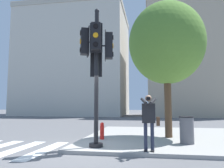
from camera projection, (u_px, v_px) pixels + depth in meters
name	position (u px, v px, depth m)	size (l,w,h in m)	color
ground_plane	(79.00, 151.00, 7.08)	(160.00, 160.00, 0.00)	#5B5B5E
sidewalk_corner	(177.00, 137.00, 9.93)	(8.00, 8.00, 0.12)	#9E9B96
traffic_signal_pole	(96.00, 59.00, 7.49)	(1.15, 1.17, 4.76)	black
person_photographer	(149.00, 117.00, 6.64)	(0.58, 0.54, 1.69)	black
street_tree	(166.00, 43.00, 9.86)	(3.38, 3.38, 6.05)	brown
fire_hydrant	(102.00, 131.00, 8.92)	(0.17, 0.23, 0.68)	red
trash_bin	(187.00, 130.00, 7.86)	(0.52, 0.52, 0.97)	#5B5B60
building_left	(77.00, 64.00, 37.94)	(17.14, 13.40, 17.59)	beige
building_right	(188.00, 59.00, 33.13)	(12.43, 11.64, 17.31)	tan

